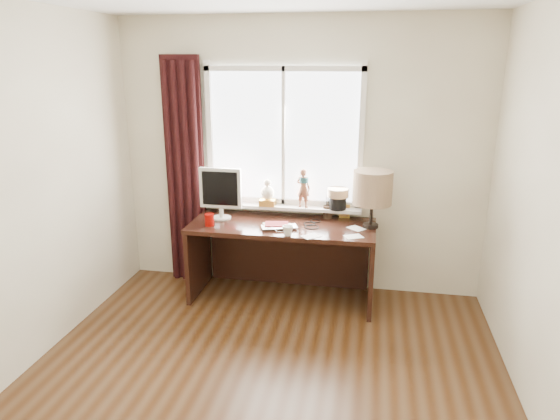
% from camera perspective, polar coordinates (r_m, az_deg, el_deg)
% --- Properties ---
extents(floor, '(3.50, 4.00, 0.00)m').
position_cam_1_polar(floor, '(3.52, -3.20, -21.95)').
color(floor, '#4B321C').
rests_on(floor, ground).
extents(wall_back, '(3.50, 0.00, 2.60)m').
position_cam_1_polar(wall_back, '(4.79, 2.26, 5.96)').
color(wall_back, '#BFB395').
rests_on(wall_back, ground).
extents(laptop, '(0.37, 0.30, 0.03)m').
position_cam_1_polar(laptop, '(4.46, -0.05, -2.00)').
color(laptop, silver).
rests_on(laptop, desk).
extents(mug, '(0.13, 0.13, 0.09)m').
position_cam_1_polar(mug, '(4.28, 0.89, -2.34)').
color(mug, white).
rests_on(mug, desk).
extents(red_cup, '(0.08, 0.08, 0.11)m').
position_cam_1_polar(red_cup, '(4.58, -8.06, -1.11)').
color(red_cup, '#810400').
rests_on(red_cup, desk).
extents(window, '(1.52, 0.23, 1.40)m').
position_cam_1_polar(window, '(4.76, 0.52, 5.95)').
color(window, white).
rests_on(window, ground).
extents(curtain, '(0.38, 0.09, 2.25)m').
position_cam_1_polar(curtain, '(5.03, -10.82, 4.04)').
color(curtain, black).
rests_on(curtain, floor).
extents(desk, '(1.70, 0.70, 0.75)m').
position_cam_1_polar(desk, '(4.77, 0.47, -4.02)').
color(desk, '#341A13').
rests_on(desk, floor).
extents(monitor, '(0.40, 0.18, 0.49)m').
position_cam_1_polar(monitor, '(4.71, -6.81, 2.25)').
color(monitor, beige).
rests_on(monitor, desk).
extents(notebook_stack, '(0.26, 0.23, 0.03)m').
position_cam_1_polar(notebook_stack, '(4.52, -0.44, -1.73)').
color(notebook_stack, beige).
rests_on(notebook_stack, desk).
extents(brush_holder, '(0.09, 0.09, 0.25)m').
position_cam_1_polar(brush_holder, '(4.77, 5.48, -0.21)').
color(brush_holder, black).
rests_on(brush_holder, desk).
extents(icon_frame, '(0.10, 0.02, 0.13)m').
position_cam_1_polar(icon_frame, '(4.80, 7.40, -0.13)').
color(icon_frame, gold).
rests_on(icon_frame, desk).
extents(table_lamp, '(0.35, 0.35, 0.52)m').
position_cam_1_polar(table_lamp, '(4.48, 10.53, 2.47)').
color(table_lamp, black).
rests_on(table_lamp, desk).
extents(loose_papers, '(0.56, 0.47, 0.00)m').
position_cam_1_polar(loose_papers, '(4.37, 6.92, -2.70)').
color(loose_papers, white).
rests_on(loose_papers, desk).
extents(desk_cables, '(0.19, 0.32, 0.01)m').
position_cam_1_polar(desk_cables, '(4.58, 3.68, -1.66)').
color(desk_cables, black).
rests_on(desk_cables, desk).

